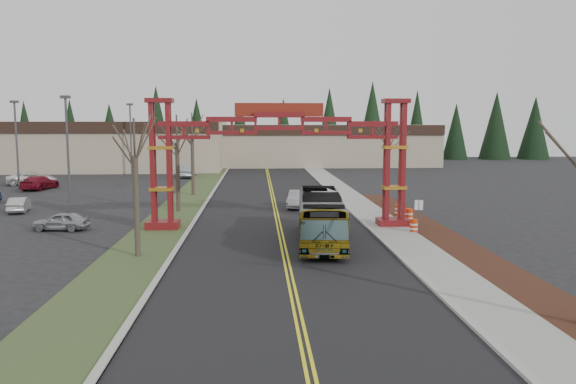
{
  "coord_description": "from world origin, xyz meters",
  "views": [
    {
      "loc": [
        -1.49,
        -20.34,
        7.21
      ],
      "look_at": [
        0.31,
        12.56,
        3.19
      ],
      "focal_mm": 35.0,
      "sensor_mm": 36.0,
      "label": 1
    }
  ],
  "objects": [
    {
      "name": "parked_car_mid_a",
      "position": [
        -25.46,
        42.44,
        0.76
      ],
      "size": [
        3.12,
        5.57,
        1.53
      ],
      "primitive_type": "imported",
      "rotation": [
        0.0,
        0.0,
        2.95
      ],
      "color": "maroon",
      "rests_on": "ground"
    },
    {
      "name": "road",
      "position": [
        0.0,
        25.0,
        0.01
      ],
      "size": [
        12.0,
        110.0,
        0.02
      ],
      "primitive_type": "cube",
      "color": "black",
      "rests_on": "ground"
    },
    {
      "name": "sidewalk_right",
      "position": [
        7.6,
        25.0,
        0.08
      ],
      "size": [
        2.6,
        110.0,
        0.14
      ],
      "primitive_type": "cube",
      "color": "gray",
      "rests_on": "ground"
    },
    {
      "name": "bare_tree_median_mid",
      "position": [
        -8.0,
        25.72,
        5.64
      ],
      "size": [
        3.42,
        3.42,
        7.93
      ],
      "color": "#382D26",
      "rests_on": "ground"
    },
    {
      "name": "street_sign",
      "position": [
        8.86,
        14.8,
        1.68
      ],
      "size": [
        0.53,
        0.11,
        2.33
      ],
      "color": "#3F3F44",
      "rests_on": "ground"
    },
    {
      "name": "parked_car_near_a",
      "position": [
        -14.84,
        18.0,
        0.63
      ],
      "size": [
        3.85,
        1.89,
        1.26
      ],
      "primitive_type": "imported",
      "rotation": [
        0.0,
        0.0,
        4.6
      ],
      "color": "#A2A4AA",
      "rests_on": "ground"
    },
    {
      "name": "parked_car_near_b",
      "position": [
        -21.05,
        26.31,
        0.61
      ],
      "size": [
        2.07,
        3.92,
        1.23
      ],
      "primitive_type": "imported",
      "rotation": [
        0.0,
        0.0,
        3.36
      ],
      "color": "#BDBDBD",
      "rests_on": "ground"
    },
    {
      "name": "bare_tree_median_near",
      "position": [
        -8.0,
        9.86,
        5.46
      ],
      "size": [
        3.05,
        3.05,
        7.51
      ],
      "color": "#382D26",
      "rests_on": "ground"
    },
    {
      "name": "parked_car_far_b",
      "position": [
        -28.33,
        47.55,
        0.77
      ],
      "size": [
        6.08,
        4.39,
        1.54
      ],
      "primitive_type": "imported",
      "rotation": [
        0.0,
        0.0,
        1.94
      ],
      "color": "white",
      "rests_on": "ground"
    },
    {
      "name": "light_pole_near",
      "position": [
        -18.79,
        31.96,
        5.63
      ],
      "size": [
        0.84,
        0.42,
        9.74
      ],
      "color": "#3F3F44",
      "rests_on": "ground"
    },
    {
      "name": "light_pole_far",
      "position": [
        -19.17,
        59.59,
        5.79
      ],
      "size": [
        0.87,
        0.43,
        10.02
      ],
      "color": "#3F3F44",
      "rests_on": "ground"
    },
    {
      "name": "bare_tree_right_far",
      "position": [
        10.0,
        28.26,
        5.71
      ],
      "size": [
        3.02,
        3.02,
        7.74
      ],
      "color": "#382D26",
      "rests_on": "ground"
    },
    {
      "name": "light_pole_mid",
      "position": [
        -27.86,
        42.85,
        5.62
      ],
      "size": [
        0.84,
        0.42,
        9.72
      ],
      "color": "#3F3F44",
      "rests_on": "ground"
    },
    {
      "name": "landscape_strip",
      "position": [
        10.2,
        10.0,
        0.06
      ],
      "size": [
        2.6,
        50.0,
        0.12
      ],
      "primitive_type": "cube",
      "color": "black",
      "rests_on": "ground"
    },
    {
      "name": "curb_right",
      "position": [
        6.15,
        25.0,
        0.07
      ],
      "size": [
        0.3,
        110.0,
        0.15
      ],
      "primitive_type": "cube",
      "color": "#A8A9A3",
      "rests_on": "ground"
    },
    {
      "name": "parked_car_far_a",
      "position": [
        -11.0,
        55.37,
        0.77
      ],
      "size": [
        2.03,
        4.78,
        1.53
      ],
      "primitive_type": "imported",
      "rotation": [
        0.0,
        0.0,
        3.23
      ],
      "color": "#A1A5A8",
      "rests_on": "ground"
    },
    {
      "name": "ground",
      "position": [
        0.0,
        0.0,
        0.0
      ],
      "size": [
        200.0,
        200.0,
        0.0
      ],
      "primitive_type": "plane",
      "color": "black",
      "rests_on": "ground"
    },
    {
      "name": "lane_line_right",
      "position": [
        0.12,
        25.0,
        0.03
      ],
      "size": [
        0.12,
        100.0,
        0.01
      ],
      "primitive_type": "cube",
      "color": "yellow",
      "rests_on": "road"
    },
    {
      "name": "grass_median",
      "position": [
        -8.0,
        25.0,
        0.04
      ],
      "size": [
        4.0,
        110.0,
        0.08
      ],
      "primitive_type": "cube",
      "color": "#384C26",
      "rests_on": "ground"
    },
    {
      "name": "barrel_mid",
      "position": [
        9.53,
        19.53,
        0.53
      ],
      "size": [
        0.57,
        0.57,
        1.05
      ],
      "color": "red",
      "rests_on": "ground"
    },
    {
      "name": "lane_line_left",
      "position": [
        -0.12,
        25.0,
        0.03
      ],
      "size": [
        0.12,
        100.0,
        0.01
      ],
      "primitive_type": "cube",
      "color": "yellow",
      "rests_on": "road"
    },
    {
      "name": "gateway_arch",
      "position": [
        0.0,
        18.0,
        5.98
      ],
      "size": [
        18.2,
        1.6,
        8.9
      ],
      "color": "#5A120B",
      "rests_on": "ground"
    },
    {
      "name": "transit_bus",
      "position": [
        2.32,
        13.11,
        1.54
      ],
      "size": [
        3.43,
        11.22,
        3.08
      ],
      "primitive_type": "imported",
      "rotation": [
        0.0,
        0.0,
        -0.08
      ],
      "color": "#A2A4AA",
      "rests_on": "ground"
    },
    {
      "name": "bare_tree_median_far",
      "position": [
        -8.0,
        36.46,
        5.99
      ],
      "size": [
        3.44,
        3.44,
        8.3
      ],
      "color": "#382D26",
      "rests_on": "ground"
    },
    {
      "name": "curb_left",
      "position": [
        -6.15,
        25.0,
        0.07
      ],
      "size": [
        0.3,
        110.0,
        0.15
      ],
      "primitive_type": "cube",
      "color": "#A8A9A3",
      "rests_on": "ground"
    },
    {
      "name": "barrel_north",
      "position": [
        9.45,
        22.34,
        0.48
      ],
      "size": [
        0.52,
        0.52,
        0.96
      ],
      "color": "red",
      "rests_on": "ground"
    },
    {
      "name": "conifer_treeline",
      "position": [
        0.25,
        92.0,
        6.49
      ],
      "size": [
        116.1,
        5.6,
        13.0
      ],
      "color": "black",
      "rests_on": "ground"
    },
    {
      "name": "retail_building_east",
      "position": [
        10.0,
        79.95,
        3.51
      ],
      "size": [
        38.0,
        20.3,
        7.0
      ],
      "color": "tan",
      "rests_on": "ground"
    },
    {
      "name": "retail_building_west",
      "position": [
        -30.0,
        71.96,
        3.76
      ],
      "size": [
        46.0,
        22.3,
        7.5
      ],
      "color": "tan",
      "rests_on": "ground"
    },
    {
      "name": "silver_sedan",
      "position": [
        2.0,
        27.5,
        0.73
      ],
      "size": [
        2.31,
        4.65,
        1.47
      ],
      "primitive_type": "imported",
      "rotation": [
        0.0,
        0.0,
        -0.18
      ],
      "color": "#A5A8AD",
      "rests_on": "ground"
    },
    {
      "name": "barrel_south",
      "position": [
        8.79,
        15.55,
        0.48
      ],
      "size": [
        0.52,
        0.52,
        0.96
      ],
      "color": "red",
      "rests_on": "ground"
    }
  ]
}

